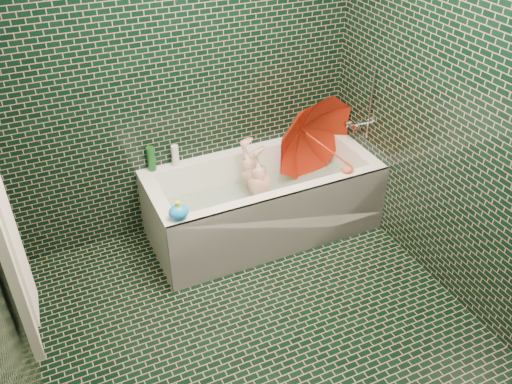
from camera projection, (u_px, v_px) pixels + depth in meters
name	position (u px, v px, depth m)	size (l,w,h in m)	color
floor	(268.00, 341.00, 3.34)	(2.80, 2.80, 0.00)	black
wall_back	(180.00, 70.00, 3.68)	(2.80, 2.80, 0.00)	black
wall_right	(476.00, 119.00, 3.08)	(2.80, 2.80, 0.00)	black
bathtub	(264.00, 208.00, 4.13)	(1.70, 0.75, 0.55)	white
bath_mat	(263.00, 212.00, 4.17)	(1.35, 0.47, 0.01)	#51CF29
water	(263.00, 197.00, 4.09)	(1.48, 0.53, 0.00)	silver
towel	(8.00, 246.00, 2.50)	(0.08, 0.44, 1.12)	silver
faucet	(360.00, 121.00, 4.10)	(0.18, 0.19, 0.55)	silver
child	(262.00, 193.00, 4.12)	(0.33, 0.21, 0.89)	tan
umbrella	(326.00, 147.00, 4.07)	(0.71, 0.71, 0.62)	red
soap_bottle_a	(334.00, 129.00, 4.46)	(0.10, 0.10, 0.25)	white
soap_bottle_b	(333.00, 128.00, 4.47)	(0.09, 0.09, 0.20)	#4E1C69
soap_bottle_c	(319.00, 133.00, 4.41)	(0.13, 0.13, 0.17)	#134319
bottle_right_tall	(321.00, 120.00, 4.34)	(0.06, 0.06, 0.23)	#134319
bottle_right_pump	(333.00, 119.00, 4.40)	(0.05, 0.05, 0.20)	silver
bottle_left_tall	(151.00, 159.00, 3.89)	(0.06, 0.06, 0.18)	#134319
bottle_left_short	(175.00, 156.00, 3.95)	(0.05, 0.05, 0.17)	white
rubber_duck	(315.00, 128.00, 4.39)	(0.11, 0.08, 0.10)	yellow
bath_toy	(179.00, 212.00, 3.43)	(0.16, 0.14, 0.13)	#1B8EF4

